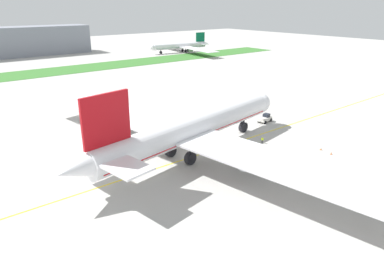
{
  "coord_description": "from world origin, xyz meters",
  "views": [
    {
      "loc": [
        -42.07,
        -54.64,
        31.23
      ],
      "look_at": [
        5.38,
        5.47,
        3.84
      ],
      "focal_mm": 32.44,
      "sensor_mm": 36.0,
      "label": 1
    }
  ],
  "objects_px": {
    "airliner_foreground": "(190,130)",
    "traffic_cone_near_nose": "(331,153)",
    "pushback_tug": "(265,118)",
    "parked_airliner_far_right": "(181,46)",
    "traffic_cone_port_wing": "(321,149)",
    "ground_crew_wingwalker_port": "(262,140)"
  },
  "relations": [
    {
      "from": "traffic_cone_port_wing",
      "to": "parked_airliner_far_right",
      "type": "height_order",
      "value": "parked_airliner_far_right"
    },
    {
      "from": "ground_crew_wingwalker_port",
      "to": "traffic_cone_port_wing",
      "type": "relative_size",
      "value": 2.68
    },
    {
      "from": "airliner_foreground",
      "to": "pushback_tug",
      "type": "xyz_separation_m",
      "value": [
        30.87,
        5.16,
        -4.98
      ]
    },
    {
      "from": "traffic_cone_port_wing",
      "to": "airliner_foreground",
      "type": "bearing_deg",
      "value": 147.69
    },
    {
      "from": "pushback_tug",
      "to": "parked_airliner_far_right",
      "type": "bearing_deg",
      "value": 62.29
    },
    {
      "from": "traffic_cone_near_nose",
      "to": "parked_airliner_far_right",
      "type": "relative_size",
      "value": 0.01
    },
    {
      "from": "traffic_cone_near_nose",
      "to": "traffic_cone_port_wing",
      "type": "relative_size",
      "value": 1.0
    },
    {
      "from": "pushback_tug",
      "to": "traffic_cone_near_nose",
      "type": "height_order",
      "value": "pushback_tug"
    },
    {
      "from": "ground_crew_wingwalker_port",
      "to": "traffic_cone_near_nose",
      "type": "distance_m",
      "value": 15.46
    },
    {
      "from": "airliner_foreground",
      "to": "traffic_cone_near_nose",
      "type": "xyz_separation_m",
      "value": [
        24.81,
        -18.82,
        -5.73
      ]
    },
    {
      "from": "ground_crew_wingwalker_port",
      "to": "traffic_cone_near_nose",
      "type": "xyz_separation_m",
      "value": [
        6.92,
        -13.81,
        -0.66
      ]
    },
    {
      "from": "ground_crew_wingwalker_port",
      "to": "airliner_foreground",
      "type": "bearing_deg",
      "value": 164.35
    },
    {
      "from": "pushback_tug",
      "to": "traffic_cone_port_wing",
      "type": "height_order",
      "value": "pushback_tug"
    },
    {
      "from": "traffic_cone_port_wing",
      "to": "traffic_cone_near_nose",
      "type": "bearing_deg",
      "value": -99.28
    },
    {
      "from": "airliner_foreground",
      "to": "traffic_cone_near_nose",
      "type": "bearing_deg",
      "value": -37.19
    },
    {
      "from": "traffic_cone_near_nose",
      "to": "traffic_cone_port_wing",
      "type": "xyz_separation_m",
      "value": [
        0.46,
        2.84,
        0.0
      ]
    },
    {
      "from": "parked_airliner_far_right",
      "to": "ground_crew_wingwalker_port",
      "type": "bearing_deg",
      "value": -120.01
    },
    {
      "from": "traffic_cone_port_wing",
      "to": "parked_airliner_far_right",
      "type": "distance_m",
      "value": 174.41
    },
    {
      "from": "ground_crew_wingwalker_port",
      "to": "parked_airliner_far_right",
      "type": "height_order",
      "value": "parked_airliner_far_right"
    },
    {
      "from": "pushback_tug",
      "to": "traffic_cone_near_nose",
      "type": "xyz_separation_m",
      "value": [
        -6.06,
        -23.98,
        -0.75
      ]
    },
    {
      "from": "ground_crew_wingwalker_port",
      "to": "traffic_cone_near_nose",
      "type": "relative_size",
      "value": 2.68
    },
    {
      "from": "traffic_cone_port_wing",
      "to": "parked_airliner_far_right",
      "type": "relative_size",
      "value": 0.01
    }
  ]
}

